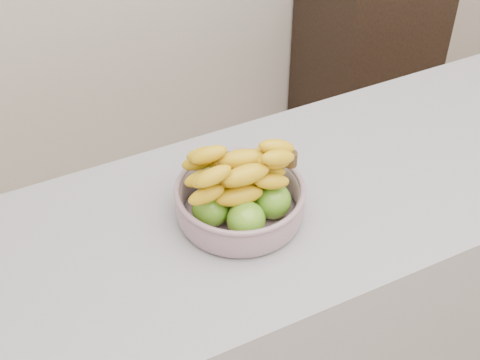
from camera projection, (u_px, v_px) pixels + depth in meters
The scene contains 3 objects.
counter at pixel (337, 300), 1.83m from camera, with size 2.00×0.60×0.90m, color #9B9CA3.
cabinet at pixel (370, 32), 2.93m from camera, with size 0.54×0.43×0.97m, color black.
fruit_bowl at pixel (240, 196), 1.40m from camera, with size 0.28×0.28×0.18m.
Camera 1 is at (-0.77, -0.33, 1.89)m, focal length 50.00 mm.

